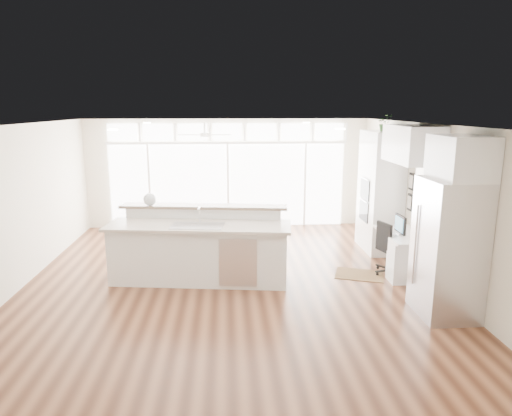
{
  "coord_description": "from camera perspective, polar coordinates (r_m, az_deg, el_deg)",
  "views": [
    {
      "loc": [
        -0.03,
        -7.38,
        2.97
      ],
      "look_at": [
        0.49,
        0.6,
        1.2
      ],
      "focal_mm": 32.0,
      "sensor_mm": 36.0,
      "label": 1
    }
  ],
  "objects": [
    {
      "name": "floor",
      "position": [
        7.96,
        -3.27,
        -9.55
      ],
      "size": [
        7.0,
        8.0,
        0.02
      ],
      "primitive_type": "cube",
      "color": "#452415",
      "rests_on": "ground"
    },
    {
      "name": "ceiling",
      "position": [
        7.38,
        -3.53,
        10.35
      ],
      "size": [
        7.0,
        8.0,
        0.02
      ],
      "primitive_type": "cube",
      "color": "white",
      "rests_on": "wall_back"
    },
    {
      "name": "wall_back",
      "position": [
        11.49,
        -3.54,
        4.35
      ],
      "size": [
        7.0,
        0.04,
        2.7
      ],
      "primitive_type": "cube",
      "color": "silver",
      "rests_on": "floor"
    },
    {
      "name": "wall_front",
      "position": [
        3.75,
        -2.93,
        -13.18
      ],
      "size": [
        7.0,
        0.04,
        2.7
      ],
      "primitive_type": "cube",
      "color": "silver",
      "rests_on": "floor"
    },
    {
      "name": "wall_left",
      "position": [
        8.31,
        -28.3,
        -0.28
      ],
      "size": [
        0.04,
        8.0,
        2.7
      ],
      "primitive_type": "cube",
      "color": "silver",
      "rests_on": "floor"
    },
    {
      "name": "wall_right",
      "position": [
        8.34,
        21.42,
        0.4
      ],
      "size": [
        0.04,
        8.0,
        2.7
      ],
      "primitive_type": "cube",
      "color": "silver",
      "rests_on": "floor"
    },
    {
      "name": "glass_wall",
      "position": [
        11.48,
        -3.52,
        2.82
      ],
      "size": [
        5.8,
        0.06,
        2.08
      ],
      "primitive_type": "cube",
      "color": "white",
      "rests_on": "wall_back"
    },
    {
      "name": "transom_row",
      "position": [
        11.33,
        -3.61,
        9.46
      ],
      "size": [
        5.9,
        0.06,
        0.4
      ],
      "primitive_type": "cube",
      "color": "white",
      "rests_on": "wall_back"
    },
    {
      "name": "desk_window",
      "position": [
        8.55,
        20.44,
        2.12
      ],
      "size": [
        0.04,
        0.85,
        0.85
      ],
      "primitive_type": "cube",
      "color": "white",
      "rests_on": "wall_right"
    },
    {
      "name": "ceiling_fan",
      "position": [
        10.2,
        -6.44,
        9.64
      ],
      "size": [
        1.16,
        1.16,
        0.32
      ],
      "primitive_type": "cube",
      "color": "white",
      "rests_on": "ceiling"
    },
    {
      "name": "recessed_lights",
      "position": [
        7.58,
        -3.54,
        10.25
      ],
      "size": [
        3.4,
        3.0,
        0.02
      ],
      "primitive_type": "cube",
      "color": "white",
      "rests_on": "ceiling"
    },
    {
      "name": "oven_cabinet",
      "position": [
        9.87,
        15.27,
        1.99
      ],
      "size": [
        0.64,
        1.2,
        2.5
      ],
      "primitive_type": "cube",
      "color": "white",
      "rests_on": "floor"
    },
    {
      "name": "desk_nook",
      "position": [
        8.7,
        17.87,
        -5.48
      ],
      "size": [
        0.72,
        1.3,
        0.76
      ],
      "primitive_type": "cube",
      "color": "white",
      "rests_on": "floor"
    },
    {
      "name": "upper_cabinets",
      "position": [
        8.34,
        19.03,
        7.53
      ],
      "size": [
        0.64,
        1.3,
        0.64
      ],
      "primitive_type": "cube",
      "color": "white",
      "rests_on": "wall_right"
    },
    {
      "name": "refrigerator",
      "position": [
        7.08,
        22.89,
        -4.71
      ],
      "size": [
        0.76,
        0.9,
        2.0
      ],
      "primitive_type": "cube",
      "color": "silver",
      "rests_on": "floor"
    },
    {
      "name": "fridge_cabinet",
      "position": [
        6.86,
        24.26,
        5.77
      ],
      "size": [
        0.64,
        0.9,
        0.6
      ],
      "primitive_type": "cube",
      "color": "white",
      "rests_on": "wall_right"
    },
    {
      "name": "framed_photos",
      "position": [
        9.14,
        18.81,
        1.91
      ],
      "size": [
        0.06,
        0.22,
        0.8
      ],
      "primitive_type": "cube",
      "color": "black",
      "rests_on": "wall_right"
    },
    {
      "name": "kitchen_island",
      "position": [
        7.96,
        -7.1,
        -4.78
      ],
      "size": [
        3.27,
        1.57,
        1.25
      ],
      "primitive_type": "cube",
      "rotation": [
        0.0,
        0.0,
        -0.13
      ],
      "color": "white",
      "rests_on": "floor"
    },
    {
      "name": "rug",
      "position": [
        8.56,
        12.81,
        -8.13
      ],
      "size": [
        1.0,
        0.85,
        0.01
      ],
      "primitive_type": "cube",
      "rotation": [
        0.0,
        0.0,
        -0.33
      ],
      "color": "#3A2412",
      "rests_on": "floor"
    },
    {
      "name": "office_chair",
      "position": [
        8.63,
        16.74,
        -4.84
      ],
      "size": [
        0.61,
        0.59,
        0.96
      ],
      "primitive_type": "cube",
      "rotation": [
        0.0,
        0.0,
        0.29
      ],
      "color": "black",
      "rests_on": "floor"
    },
    {
      "name": "fishbowl",
      "position": [
        8.38,
        -13.14,
        1.07
      ],
      "size": [
        0.26,
        0.26,
        0.23
      ],
      "primitive_type": "sphere",
      "rotation": [
        0.0,
        0.0,
        -0.16
      ],
      "color": "silver",
      "rests_on": "kitchen_island"
    },
    {
      "name": "monitor",
      "position": [
        8.52,
        17.61,
        -1.93
      ],
      "size": [
        0.08,
        0.43,
        0.35
      ],
      "primitive_type": "cube",
      "rotation": [
        0.0,
        0.0,
        0.01
      ],
      "color": "black",
      "rests_on": "desk_nook"
    },
    {
      "name": "keyboard",
      "position": [
        8.5,
        16.47,
        -3.07
      ],
      "size": [
        0.14,
        0.33,
        0.02
      ],
      "primitive_type": "cube",
      "rotation": [
        0.0,
        0.0,
        -0.06
      ],
      "color": "white",
      "rests_on": "desk_nook"
    },
    {
      "name": "potted_plant",
      "position": [
        9.73,
        15.74,
        9.99
      ],
      "size": [
        0.3,
        0.33,
        0.25
      ],
      "primitive_type": "imported",
      "rotation": [
        0.0,
        0.0,
        -0.03
      ],
      "color": "#2C5424",
      "rests_on": "oven_cabinet"
    }
  ]
}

